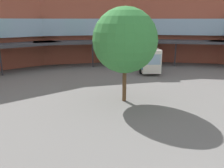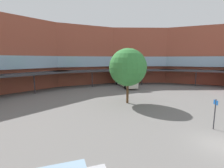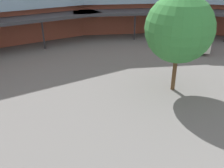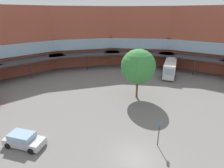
% 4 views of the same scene
% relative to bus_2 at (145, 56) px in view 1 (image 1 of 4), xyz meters
% --- Properties ---
extents(station_building, '(81.94, 47.91, 15.18)m').
position_rel_bus_2_xyz_m(station_building, '(-13.06, -3.49, 5.41)').
color(station_building, '#9E4C38').
rests_on(station_building, ground).
extents(bus_2, '(6.48, 10.44, 3.79)m').
position_rel_bus_2_xyz_m(bus_2, '(0.00, 0.00, 0.00)').
color(bus_2, silver).
rests_on(bus_2, ground).
extents(plaza_tree, '(5.68, 5.68, 8.34)m').
position_rel_bus_2_xyz_m(plaza_tree, '(-10.13, -11.35, 3.58)').
color(plaza_tree, brown).
rests_on(plaza_tree, ground).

